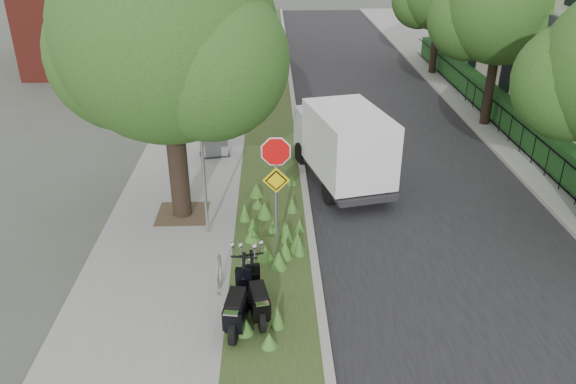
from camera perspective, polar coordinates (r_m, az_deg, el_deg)
The scene contains 18 objects.
ground at distance 13.48m, azimuth 4.93°, elevation -8.13°, with size 120.00×120.00×0.00m, color #4C5147.
sidewalk_near at distance 22.50m, azimuth -8.79°, elevation 6.49°, with size 3.50×60.00×0.12m, color gray.
verge at distance 22.34m, azimuth -1.72°, elevation 6.64°, with size 2.00×60.00×0.12m, color #2E401B.
kerb_near at distance 22.36m, azimuth 0.86°, elevation 6.68°, with size 0.20×60.00×0.13m, color #9E9991.
road at distance 22.80m, azimuth 9.73°, elevation 6.54°, with size 7.00×60.00×0.01m, color black.
kerb_far at distance 23.72m, azimuth 18.12°, elevation 6.53°, with size 0.20×60.00×0.13m, color #9E9991.
footpath_far at distance 24.35m, azimuth 21.91°, elevation 6.41°, with size 3.20×60.00×0.12m, color gray.
street_tree_main at distance 14.39m, azimuth -12.52°, elevation 14.53°, with size 6.21×5.54×7.66m.
bare_post at distance 14.05m, azimuth -8.64°, elevation 3.05°, with size 0.08×0.08×4.00m.
bike_hoop at distance 12.68m, azimuth -7.01°, elevation -8.01°, with size 0.06×0.78×0.77m.
sign_assembly at distance 12.75m, azimuth -1.22°, elevation 1.87°, with size 0.94×0.08×3.22m.
fence_far at distance 23.78m, azimuth 19.92°, elevation 7.86°, with size 0.04×24.00×1.00m.
hedge_far at distance 24.05m, azimuth 21.49°, elevation 7.79°, with size 1.00×24.00×1.10m, color #1A4217.
far_tree_b at distance 22.92m, azimuth 20.71°, elevation 16.68°, with size 4.83×4.31×6.56m.
scooter_near at distance 11.70m, azimuth -3.07°, elevation -11.02°, with size 0.56×1.73×0.83m.
scooter_far at distance 11.46m, azimuth -5.12°, elevation -11.81°, with size 0.56×1.88×0.90m.
box_truck at distance 17.26m, azimuth 5.58°, elevation 5.08°, with size 2.82×4.94×2.11m.
utility_cabinet at distance 19.42m, azimuth -7.56°, elevation 5.49°, with size 1.11×0.85×1.32m.
Camera 1 is at (-1.50, -11.01, 7.64)m, focal length 35.00 mm.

